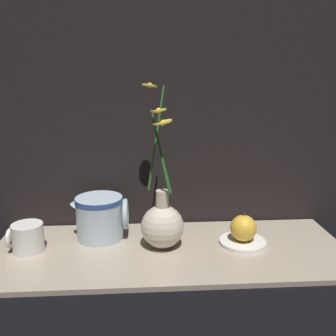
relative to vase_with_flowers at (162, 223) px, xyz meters
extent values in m
plane|color=black|center=(0.02, -0.01, -0.08)|extent=(6.00, 6.00, 0.00)
cube|color=tan|center=(0.02, -0.01, -0.07)|extent=(0.88, 0.34, 0.01)
cube|color=black|center=(0.02, 0.17, 0.47)|extent=(1.38, 0.02, 1.10)
sphere|color=beige|center=(0.00, 0.00, -0.01)|extent=(0.11, 0.11, 0.11)
cylinder|color=beige|center=(0.00, 0.00, 0.06)|extent=(0.03, 0.03, 0.05)
cylinder|color=#336B2D|center=(0.00, -0.02, 0.17)|extent=(0.05, 0.01, 0.17)
cylinder|color=#EAC64C|center=(0.00, -0.04, 0.25)|extent=(0.05, 0.05, 0.01)
sphere|color=yellow|center=(0.00, -0.04, 0.25)|extent=(0.02, 0.02, 0.02)
cylinder|color=#336B2D|center=(-0.01, 0.02, 0.21)|extent=(0.05, 0.03, 0.25)
cylinder|color=#EAC64C|center=(-0.03, 0.04, 0.33)|extent=(0.05, 0.05, 0.01)
sphere|color=yellow|center=(-0.03, 0.04, 0.33)|extent=(0.01, 0.01, 0.01)
cylinder|color=#336B2D|center=(0.00, -0.02, 0.18)|extent=(0.05, 0.02, 0.20)
cylinder|color=#EAC64C|center=(-0.01, -0.04, 0.28)|extent=(0.04, 0.04, 0.01)
sphere|color=yellow|center=(-0.01, -0.04, 0.28)|extent=(0.01, 0.01, 0.01)
cylinder|color=silver|center=(-0.33, 0.00, -0.03)|extent=(0.08, 0.08, 0.07)
torus|color=silver|center=(-0.37, 0.00, -0.03)|extent=(0.01, 0.05, 0.05)
cylinder|color=silver|center=(-0.16, 0.06, -0.01)|extent=(0.12, 0.12, 0.11)
cylinder|color=#2D4C93|center=(-0.16, 0.06, 0.04)|extent=(0.12, 0.12, 0.01)
torus|color=silver|center=(-0.09, 0.06, 0.00)|extent=(0.01, 0.08, 0.08)
cone|color=silver|center=(-0.21, 0.06, 0.04)|extent=(0.04, 0.03, 0.04)
cylinder|color=white|center=(0.21, 0.00, -0.06)|extent=(0.12, 0.12, 0.01)
sphere|color=gold|center=(0.21, 0.00, -0.02)|extent=(0.07, 0.07, 0.07)
cylinder|color=#4C3819|center=(0.21, 0.00, 0.02)|extent=(0.00, 0.00, 0.01)
camera|label=1|loc=(-0.04, -0.86, 0.36)|focal=40.00mm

